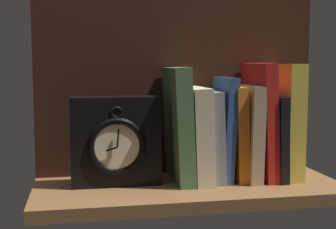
{
  "coord_description": "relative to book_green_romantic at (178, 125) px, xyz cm",
  "views": [
    {
      "loc": [
        -22.55,
        -93.87,
        25.0
      ],
      "look_at": [
        -3.87,
        3.43,
        14.41
      ],
      "focal_mm": 50.45,
      "sensor_mm": 36.0,
      "label": 1
    }
  ],
  "objects": [
    {
      "name": "book_orange_pandolfini",
      "position": [
        12.47,
        0.0,
        -2.07
      ],
      "size": [
        3.0,
        12.91,
        20.25
      ],
      "primitive_type": "cube",
      "rotation": [
        0.0,
        -0.03,
        0.0
      ],
      "color": "orange",
      "rests_on": "ground_plane"
    },
    {
      "name": "book_yellow_seinlanguage",
      "position": [
        23.96,
        0.0,
        0.37
      ],
      "size": [
        3.74,
        14.62,
        25.06
      ],
      "primitive_type": "cube",
      "rotation": [
        0.0,
        0.0,
        0.0
      ],
      "color": "gold",
      "rests_on": "ground_plane"
    },
    {
      "name": "book_black_skeptic",
      "position": [
        20.84,
        0.0,
        -3.03
      ],
      "size": [
        2.42,
        16.04,
        18.31
      ],
      "primitive_type": "cube",
      "rotation": [
        0.0,
        -0.03,
        0.0
      ],
      "color": "black",
      "rests_on": "ground_plane"
    },
    {
      "name": "framed_clock",
      "position": [
        -13.41,
        -0.97,
        -3.04
      ],
      "size": [
        18.39,
        6.78,
        18.39
      ],
      "color": "black",
      "rests_on": "ground_plane"
    },
    {
      "name": "book_blue_modern",
      "position": [
        9.92,
        0.0,
        -1.04
      ],
      "size": [
        3.32,
        12.32,
        22.32
      ],
      "primitive_type": "cube",
      "rotation": [
        0.0,
        0.05,
        0.0
      ],
      "color": "#2D4C8E",
      "rests_on": "ground_plane"
    },
    {
      "name": "ground_plane",
      "position": [
        1.61,
        -3.43,
        -13.41
      ],
      "size": [
        64.03,
        25.29,
        2.5
      ],
      "primitive_type": "cube",
      "color": "brown"
    },
    {
      "name": "book_tan_shortstories",
      "position": [
        15.27,
        0.0,
        -1.95
      ],
      "size": [
        3.06,
        15.2,
        20.48
      ],
      "primitive_type": "cube",
      "rotation": [
        0.0,
        0.02,
        0.0
      ],
      "color": "tan",
      "rests_on": "ground_plane"
    },
    {
      "name": "book_cream_twain",
      "position": [
        3.96,
        0.0,
        -2.13
      ],
      "size": [
        4.67,
        15.24,
        20.2
      ],
      "primitive_type": "cube",
      "rotation": [
        0.0,
        -0.04,
        0.0
      ],
      "color": "beige",
      "rests_on": "ground_plane"
    },
    {
      "name": "book_gray_chess",
      "position": [
        7.37,
        0.0,
        -2.51
      ],
      "size": [
        3.08,
        12.96,
        19.38
      ],
      "primitive_type": "cube",
      "rotation": [
        0.0,
        -0.04,
        0.0
      ],
      "color": "gray",
      "rests_on": "ground_plane"
    },
    {
      "name": "book_green_romantic",
      "position": [
        0.0,
        0.0,
        0.0
      ],
      "size": [
        4.59,
        15.13,
        24.46
      ],
      "primitive_type": "cube",
      "rotation": [
        0.0,
        -0.05,
        0.0
      ],
      "color": "#476B44",
      "rests_on": "ground_plane"
    },
    {
      "name": "book_red_requiem",
      "position": [
        18.26,
        0.0,
        0.45
      ],
      "size": [
        3.82,
        15.22,
        25.32
      ],
      "primitive_type": "cube",
      "rotation": [
        0.0,
        -0.05,
        0.0
      ],
      "color": "red",
      "rests_on": "ground_plane"
    },
    {
      "name": "back_panel",
      "position": [
        1.61,
        8.62,
        8.07
      ],
      "size": [
        64.03,
        1.2,
        40.46
      ],
      "primitive_type": "cube",
      "color": "black",
      "rests_on": "ground_plane"
    }
  ]
}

